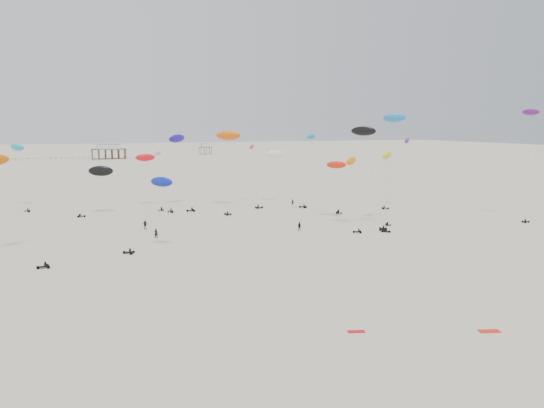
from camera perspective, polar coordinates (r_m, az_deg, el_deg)
name	(u,v)px	position (r m, az deg, el deg)	size (l,w,h in m)	color
ground_plane	(166,182)	(205.10, -11.33, 2.38)	(900.00, 900.00, 0.00)	beige
pavilion_main	(109,152)	(352.35, -17.15, 5.34)	(21.00, 13.00, 9.80)	brown
pavilion_small	(205,150)	(392.99, -7.19, 5.83)	(9.00, 7.00, 8.00)	brown
pier_fence	(19,160)	(352.78, -25.60, 4.33)	(80.20, 0.20, 1.50)	black
rig_0	(386,169)	(117.72, 12.19, 3.74)	(9.89, 13.40, 17.90)	black
rig_1	(324,172)	(128.04, 5.62, 3.40)	(8.76, 5.45, 19.34)	black
rig_3	(164,179)	(136.47, -11.56, 2.62)	(3.40, 13.24, 16.70)	black
rig_4	(393,139)	(109.06, 12.88, 6.84)	(6.13, 5.03, 23.84)	black
rig_5	(344,174)	(119.54, 7.80, 3.21)	(9.62, 14.18, 17.05)	black
rig_6	(19,157)	(150.34, -25.56, 4.55)	(5.39, 12.88, 17.61)	black
rig_7	(255,174)	(140.48, -1.84, 3.24)	(4.05, 12.47, 17.35)	black
rig_8	(280,164)	(143.85, 0.92, 4.37)	(6.87, 13.99, 17.03)	black
rig_9	(5,181)	(94.24, -26.75, 2.20)	(10.09, 14.54, 19.59)	black
rig_10	(153,200)	(91.37, -12.66, 0.46)	(9.09, 3.85, 12.86)	black
rig_11	(530,140)	(131.12, 25.97, 6.18)	(6.02, 6.47, 25.03)	black
rig_13	(179,150)	(139.21, -9.96, 5.78)	(6.00, 13.32, 19.84)	black
rig_14	(99,175)	(132.20, -18.13, 2.95)	(9.15, 5.10, 12.02)	black
rig_15	(228,142)	(134.96, -4.74, 6.67)	(8.06, 14.52, 21.19)	black
rig_16	(148,167)	(140.74, -13.19, 3.95)	(5.95, 11.06, 14.99)	black
rig_17	(352,172)	(117.24, 8.63, 3.40)	(9.16, 16.50, 18.94)	black
rig_18	(366,142)	(108.75, 10.05, 6.55)	(7.36, 5.49, 21.31)	black
rig_19	(398,167)	(140.01, 13.43, 3.90)	(9.59, 3.91, 18.07)	black
spectator_0	(156,238)	(103.07, -12.35, -3.61)	(0.80, 0.55, 2.20)	black
spectator_1	(300,231)	(107.71, 2.98, -2.90)	(1.03, 0.60, 2.12)	black
spectator_2	(145,229)	(112.02, -13.48, -2.68)	(1.37, 0.74, 2.32)	black
spectator_3	(293,205)	(141.96, 2.22, -0.13)	(0.71, 0.49, 1.94)	black
grounded_kite_a	(489,332)	(60.96, 22.34, -12.58)	(2.20, 0.90, 0.08)	red
grounded_kite_b	(356,332)	(57.19, 9.05, -13.43)	(1.80, 0.70, 0.07)	red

